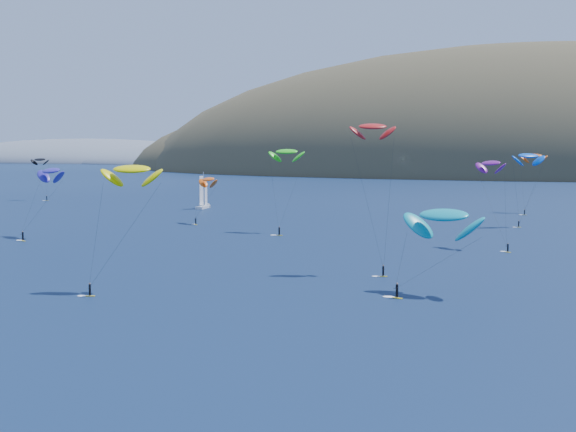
# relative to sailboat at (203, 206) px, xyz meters

# --- Properties ---
(island) EXTENTS (730.00, 300.00, 210.00)m
(island) POSITION_rel_sailboat_xyz_m (105.04, 372.70, -11.71)
(island) COLOR #3D3526
(island) RESTS_ON ground
(headland) EXTENTS (460.00, 250.00, 60.00)m
(headland) POSITION_rel_sailboat_xyz_m (-379.62, 560.42, -4.34)
(headland) COLOR slate
(headland) RESTS_ON ground
(sailboat) EXTENTS (9.80, 8.47, 12.11)m
(sailboat) POSITION_rel_sailboat_xyz_m (0.00, 0.00, 0.00)
(sailboat) COLOR silver
(sailboat) RESTS_ON ground
(kitesurfer_1) EXTENTS (8.10, 9.37, 13.84)m
(kitesurfer_1) POSITION_rel_sailboat_xyz_m (21.46, -43.09, 10.76)
(kitesurfer_1) COLOR gold
(kitesurfer_1) RESTS_ON ground
(kitesurfer_2) EXTENTS (9.23, 10.69, 20.03)m
(kitesurfer_2) POSITION_rel_sailboat_xyz_m (51.17, -135.64, 16.67)
(kitesurfer_2) COLOR gold
(kitesurfer_2) RESTS_ON ground
(kitesurfer_3) EXTENTS (8.67, 11.97, 21.71)m
(kitesurfer_3) POSITION_rel_sailboat_xyz_m (47.63, -55.01, 18.34)
(kitesurfer_3) COLOR gold
(kitesurfer_3) RESTS_ON ground
(kitesurfer_4) EXTENTS (9.40, 8.15, 20.59)m
(kitesurfer_4) POSITION_rel_sailboat_xyz_m (102.66, -24.26, 17.19)
(kitesurfer_4) COLOR gold
(kitesurfer_4) RESTS_ON ground
(kitesurfer_5) EXTENTS (12.73, 11.13, 14.47)m
(kitesurfer_5) POSITION_rel_sailboat_xyz_m (94.72, -124.09, 10.25)
(kitesurfer_5) COLOR gold
(kitesurfer_5) RESTS_ON ground
(kitesurfer_6) EXTENTS (8.72, 11.63, 19.32)m
(kitesurfer_6) POSITION_rel_sailboat_xyz_m (96.89, -69.41, 16.31)
(kitesurfer_6) COLOR gold
(kitesurfer_6) RESTS_ON ground
(kitesurfer_9) EXTENTS (7.84, 8.11, 26.18)m
(kitesurfer_9) POSITION_rel_sailboat_xyz_m (80.72, -108.25, 23.12)
(kitesurfer_9) COLOR gold
(kitesurfer_9) RESTS_ON ground
(kitesurfer_10) EXTENTS (10.10, 13.89, 17.70)m
(kitesurfer_10) POSITION_rel_sailboat_xyz_m (0.22, -82.87, 14.13)
(kitesurfer_10) COLOR gold
(kitesurfer_10) RESTS_ON ground
(kitesurfer_11) EXTENTS (7.73, 13.42, 19.73)m
(kitesurfer_11) POSITION_rel_sailboat_xyz_m (102.69, 20.36, 16.56)
(kitesurfer_11) COLOR gold
(kitesurfer_11) RESTS_ON ground
(kitesurfer_12) EXTENTS (8.72, 4.94, 17.15)m
(kitesurfer_12) POSITION_rel_sailboat_xyz_m (-74.40, 16.52, 14.19)
(kitesurfer_12) COLOR gold
(kitesurfer_12) RESTS_ON ground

